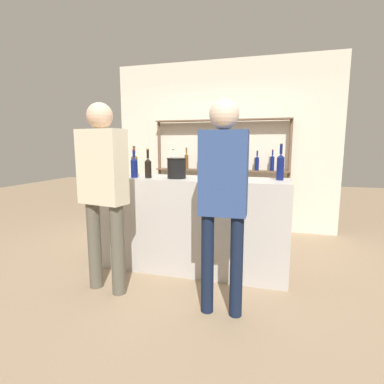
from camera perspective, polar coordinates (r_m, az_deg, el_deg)
ground_plane at (r=3.62m, az=0.00°, el=-14.23°), size 16.00×16.00×0.00m
bar_counter at (r=3.45m, az=0.00°, el=-6.10°), size 2.14×0.59×1.06m
back_wall at (r=5.18m, az=5.88°, el=8.64°), size 3.74×0.12×2.80m
back_shelf at (r=5.01m, az=5.35°, el=6.46°), size 2.23×0.18×1.83m
counter_bottle_0 at (r=3.62m, az=-10.90°, el=5.18°), size 0.07×0.07×0.35m
counter_bottle_1 at (r=3.27m, az=16.48°, el=4.73°), size 0.08×0.08×0.38m
counter_bottle_2 at (r=3.44m, az=-10.96°, el=4.75°), size 0.08×0.08×0.32m
counter_bottle_3 at (r=3.37m, az=-8.36°, el=4.69°), size 0.07×0.07×0.33m
counter_bottle_4 at (r=3.40m, az=4.64°, el=5.07°), size 0.07×0.07×0.34m
wine_glass at (r=3.59m, az=-12.75°, el=4.98°), size 0.09×0.09×0.17m
ice_bucket at (r=3.31m, az=-2.94°, el=4.55°), size 0.22×0.22×0.22m
cork_jar at (r=3.35m, az=6.37°, el=3.67°), size 0.12×0.12×0.12m
customer_left at (r=2.94m, az=-16.62°, el=1.55°), size 0.49×0.29×1.81m
customer_right at (r=2.42m, az=5.93°, el=0.61°), size 0.39×0.23×1.78m
server_behind_counter at (r=4.20m, az=4.80°, el=2.11°), size 0.43×0.27×1.57m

